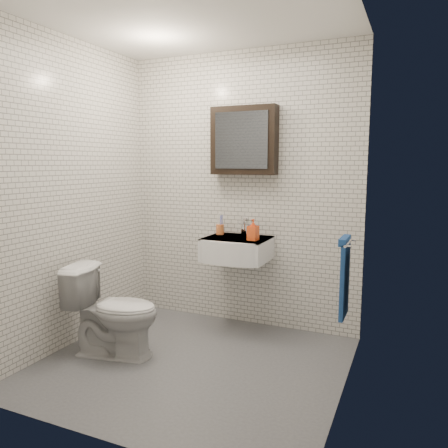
{
  "coord_description": "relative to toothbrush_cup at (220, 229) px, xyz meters",
  "views": [
    {
      "loc": [
        1.47,
        -2.74,
        1.5
      ],
      "look_at": [
        0.07,
        0.45,
        1.01
      ],
      "focal_mm": 35.0,
      "sensor_mm": 36.0,
      "label": 1
    }
  ],
  "objects": [
    {
      "name": "soap_bottle",
      "position": [
        0.39,
        -0.18,
        0.04
      ],
      "size": [
        0.09,
        0.09,
        0.18
      ],
      "primitive_type": "imported",
      "rotation": [
        0.0,
        0.0,
        -0.12
      ],
      "color": "orange",
      "rests_on": "washbasin"
    },
    {
      "name": "mirror_cabinet",
      "position": [
        0.21,
        0.04,
        0.8
      ],
      "size": [
        0.6,
        0.15,
        0.6
      ],
      "color": "black",
      "rests_on": "room_shell"
    },
    {
      "name": "toothbrush_cup",
      "position": [
        0.0,
        0.0,
        0.0
      ],
      "size": [
        0.09,
        0.09,
        0.2
      ],
      "rotation": [
        0.0,
        0.0,
        -0.32
      ],
      "color": "#D06B34",
      "rests_on": "washbasin"
    },
    {
      "name": "ground",
      "position": [
        0.16,
        -0.88,
        -0.9
      ],
      "size": [
        2.2,
        2.0,
        0.01
      ],
      "primitive_type": "cube",
      "color": "#4D4F55",
      "rests_on": "ground"
    },
    {
      "name": "washbasin",
      "position": [
        0.21,
        -0.15,
        -0.14
      ],
      "size": [
        0.55,
        0.5,
        0.2
      ],
      "color": "white",
      "rests_on": "room_shell"
    },
    {
      "name": "toilet",
      "position": [
        -0.48,
        -0.97,
        -0.54
      ],
      "size": [
        0.77,
        0.53,
        0.72
      ],
      "primitive_type": "imported",
      "rotation": [
        0.0,
        0.0,
        1.77
      ],
      "color": "silver",
      "rests_on": "ground"
    },
    {
      "name": "faucet",
      "position": [
        0.21,
        0.05,
        0.02
      ],
      "size": [
        0.06,
        0.2,
        0.15
      ],
      "color": "silver",
      "rests_on": "washbasin"
    },
    {
      "name": "towel_rail",
      "position": [
        1.21,
        -0.53,
        -0.18
      ],
      "size": [
        0.09,
        0.3,
        0.58
      ],
      "color": "silver",
      "rests_on": "room_shell"
    },
    {
      "name": "room_shell",
      "position": [
        0.16,
        -0.88,
        0.57
      ],
      "size": [
        2.22,
        2.02,
        2.51
      ],
      "color": "silver",
      "rests_on": "ground"
    }
  ]
}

